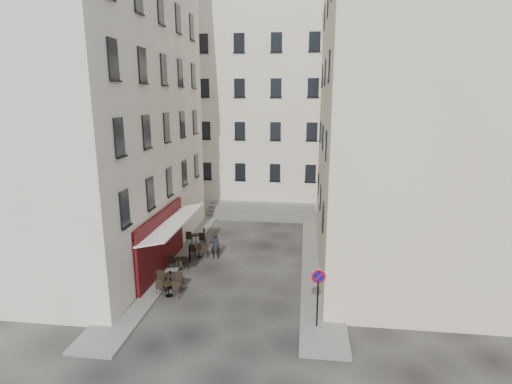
% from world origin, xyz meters
% --- Properties ---
extents(ground, '(90.00, 90.00, 0.00)m').
position_xyz_m(ground, '(0.00, 0.00, 0.00)').
color(ground, black).
rests_on(ground, ground).
extents(sidewalk_left, '(2.00, 22.00, 0.12)m').
position_xyz_m(sidewalk_left, '(-4.50, 4.00, 0.06)').
color(sidewalk_left, slate).
rests_on(sidewalk_left, ground).
extents(sidewalk_right, '(2.00, 18.00, 0.12)m').
position_xyz_m(sidewalk_right, '(4.50, 3.00, 0.06)').
color(sidewalk_right, slate).
rests_on(sidewalk_right, ground).
extents(building_left, '(12.20, 16.20, 20.60)m').
position_xyz_m(building_left, '(-10.50, 3.00, 10.31)').
color(building_left, beige).
rests_on(building_left, ground).
extents(building_right, '(12.20, 14.20, 18.60)m').
position_xyz_m(building_right, '(10.50, 3.50, 9.31)').
color(building_right, beige).
rests_on(building_right, ground).
extents(building_back, '(18.20, 10.20, 18.60)m').
position_xyz_m(building_back, '(-1.00, 19.00, 9.31)').
color(building_back, beige).
rests_on(building_back, ground).
extents(cafe_storefront, '(1.74, 7.30, 3.50)m').
position_xyz_m(cafe_storefront, '(-4.32, 1.00, 1.88)').
color(cafe_storefront, '#490A0D').
rests_on(cafe_storefront, ground).
extents(stone_steps, '(9.00, 3.15, 0.80)m').
position_xyz_m(stone_steps, '(0.00, 12.57, 0.40)').
color(stone_steps, '#63605E').
rests_on(stone_steps, ground).
extents(bollard_near, '(0.12, 0.12, 0.98)m').
position_xyz_m(bollard_near, '(-3.25, -1.00, 0.53)').
color(bollard_near, black).
rests_on(bollard_near, ground).
extents(bollard_mid, '(0.12, 0.12, 0.98)m').
position_xyz_m(bollard_mid, '(-3.25, 2.50, 0.53)').
color(bollard_mid, black).
rests_on(bollard_mid, ground).
extents(bollard_far, '(0.12, 0.12, 0.98)m').
position_xyz_m(bollard_far, '(-3.25, 6.00, 0.53)').
color(bollard_far, black).
rests_on(bollard_far, ground).
extents(no_parking_sign, '(0.62, 0.13, 2.72)m').
position_xyz_m(no_parking_sign, '(4.22, -3.88, 1.92)').
color(no_parking_sign, black).
rests_on(no_parking_sign, ground).
extents(bistro_table_a, '(1.25, 0.58, 0.88)m').
position_xyz_m(bistro_table_a, '(-3.04, -1.88, 0.45)').
color(bistro_table_a, black).
rests_on(bistro_table_a, ground).
extents(bistro_table_b, '(1.39, 0.65, 0.98)m').
position_xyz_m(bistro_table_b, '(-3.21, -1.02, 0.50)').
color(bistro_table_b, black).
rests_on(bistro_table_b, ground).
extents(bistro_table_c, '(1.21, 0.57, 0.85)m').
position_xyz_m(bistro_table_c, '(-3.53, 1.28, 0.44)').
color(bistro_table_c, black).
rests_on(bistro_table_c, ground).
extents(bistro_table_d, '(1.17, 0.55, 0.82)m').
position_xyz_m(bistro_table_d, '(-2.85, 3.22, 0.42)').
color(bistro_table_d, black).
rests_on(bistro_table_d, ground).
extents(bistro_table_e, '(1.34, 0.63, 0.94)m').
position_xyz_m(bistro_table_e, '(-3.60, 5.23, 0.48)').
color(bistro_table_e, black).
rests_on(bistro_table_e, ground).
extents(pedestrian, '(0.64, 0.46, 1.64)m').
position_xyz_m(pedestrian, '(-1.81, 3.18, 0.82)').
color(pedestrian, black).
rests_on(pedestrian, ground).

